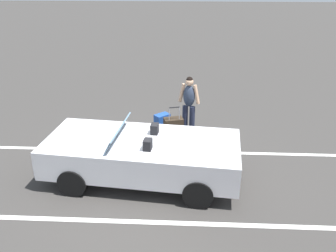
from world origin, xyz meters
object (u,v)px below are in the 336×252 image
at_px(suitcase_medium_bright, 162,125).
at_px(duffel_bag, 211,137).
at_px(traveler_person, 189,103).
at_px(convertible_car, 133,154).
at_px(suitcase_large_black, 173,131).

bearing_deg(suitcase_medium_bright, duffel_bag, -146.29).
relative_size(suitcase_medium_bright, traveler_person, 0.38).
bearing_deg(convertible_car, duffel_bag, -129.54).
relative_size(convertible_car, duffel_bag, 6.08).
bearing_deg(traveler_person, convertible_car, -11.67).
xyz_separation_m(suitcase_medium_bright, traveler_person, (-0.72, -0.12, 0.62)).
bearing_deg(duffel_bag, suitcase_medium_bright, -15.32).
relative_size(duffel_bag, traveler_person, 0.43).
height_order(convertible_car, suitcase_medium_bright, convertible_car).
bearing_deg(suitcase_medium_bright, convertible_car, 126.18).
relative_size(convertible_car, suitcase_large_black, 3.96).
bearing_deg(duffel_bag, convertible_car, 44.45).
relative_size(suitcase_large_black, duffel_bag, 1.54).
distance_m(convertible_car, traveler_person, 2.60).
bearing_deg(suitcase_large_black, traveler_person, -47.49).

